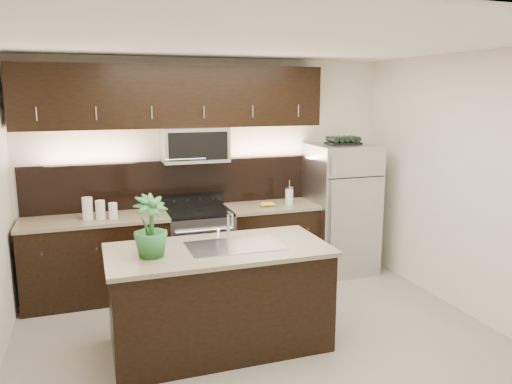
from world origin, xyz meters
TOP-DOWN VIEW (x-y plane):
  - ground at (0.00, 0.00)m, footprint 4.50×4.50m
  - room_walls at (-0.11, -0.04)m, footprint 4.52×4.02m
  - counter_run at (-0.46, 1.69)m, footprint 3.51×0.65m
  - upper_fixtures at (-0.43, 1.84)m, footprint 3.49×0.40m
  - island at (-0.39, 0.20)m, footprint 1.96×0.96m
  - sink_faucet at (-0.24, 0.21)m, footprint 0.84×0.50m
  - refrigerator at (1.60, 1.63)m, footprint 0.80×0.72m
  - wine_rack at (1.60, 1.63)m, footprint 0.41×0.25m
  - plant at (-0.99, 0.15)m, footprint 0.38×0.38m
  - canisters at (-1.38, 1.62)m, footprint 0.36×0.15m
  - french_press at (0.89, 1.64)m, footprint 0.10×0.10m
  - bananas at (0.53, 1.61)m, footprint 0.19×0.15m

SIDE VIEW (x-z plane):
  - ground at x=0.00m, z-range 0.00..0.00m
  - counter_run at x=-0.46m, z-range 0.00..0.94m
  - island at x=-0.39m, z-range 0.00..0.94m
  - refrigerator at x=1.60m, z-range 0.00..1.66m
  - sink_faucet at x=-0.24m, z-range 0.81..1.10m
  - bananas at x=0.53m, z-range 0.94..1.00m
  - canisters at x=-1.38m, z-range 0.93..1.17m
  - french_press at x=0.89m, z-range 0.90..1.20m
  - plant at x=-0.99m, z-range 0.94..1.46m
  - room_walls at x=-0.11m, z-range 0.34..3.05m
  - wine_rack at x=1.60m, z-range 1.65..1.75m
  - upper_fixtures at x=-0.43m, z-range 1.31..2.97m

